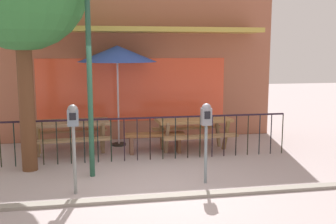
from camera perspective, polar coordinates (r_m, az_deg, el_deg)
name	(u,v)px	position (r m, az deg, el deg)	size (l,w,h in m)	color
ground	(157,189)	(7.24, -1.55, -10.82)	(40.00, 40.00, 0.00)	#A79798
pub_storefront	(132,55)	(11.12, -5.10, 8.00)	(7.82, 1.46, 4.52)	brown
patio_fence_front	(144,131)	(8.87, -3.47, -2.69)	(6.59, 0.04, 0.97)	black
picnic_table_left	(70,128)	(9.71, -13.67, -2.22)	(1.88, 1.47, 0.79)	#947252
picnic_table_right	(193,125)	(9.82, 3.62, -1.86)	(1.88, 1.47, 0.79)	#A37647
patio_umbrella	(117,54)	(10.14, -7.20, 8.13)	(1.97, 1.97, 2.53)	black
patio_bench	(155,139)	(9.53, -1.86, -3.77)	(1.41, 0.38, 0.48)	#955D33
parking_meter_near	(206,122)	(7.28, 5.43, -1.41)	(0.18, 0.17, 1.48)	slate
parking_meter_far	(73,125)	(6.87, -13.28, -1.85)	(0.18, 0.17, 1.54)	slate
street_lamp	(88,38)	(7.68, -11.21, 10.24)	(0.28, 0.28, 4.07)	#204A36
curb_edge	(162,199)	(6.79, -0.91, -12.17)	(10.95, 0.20, 0.11)	gray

